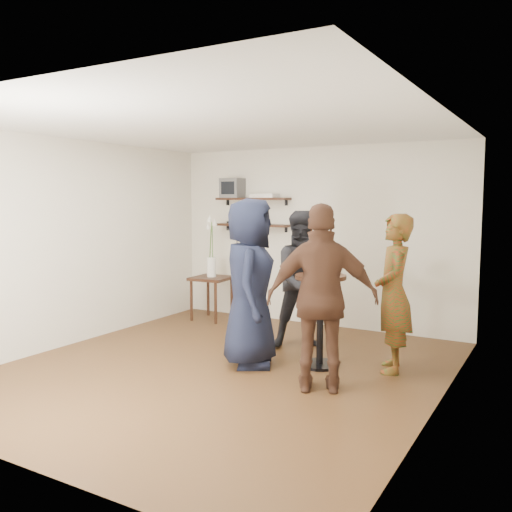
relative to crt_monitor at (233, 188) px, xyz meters
The scene contains 18 objects.
room 2.83m from the crt_monitor, 60.28° to the right, with size 4.58×5.08×2.68m.
shelf_upper 0.39m from the crt_monitor, ahead, with size 1.20×0.25×0.04m, color black.
shelf_lower 0.67m from the crt_monitor, ahead, with size 1.20×0.25×0.04m, color black.
crt_monitor is the anchor object (origin of this frame).
dvd_deck 0.57m from the crt_monitor, ahead, with size 0.40×0.24×0.06m, color silver.
radio 0.67m from the crt_monitor, ahead, with size 0.22×0.10×0.10m, color black.
power_strip 0.54m from the crt_monitor, 73.59° to the left, with size 0.30×0.05×0.03m, color black.
side_table 1.52m from the crt_monitor, 109.27° to the right, with size 0.60×0.60×0.66m.
vase_lilies 1.13m from the crt_monitor, 109.36° to the right, with size 0.19×0.20×0.97m.
drinks_table 3.14m from the crt_monitor, 37.99° to the right, with size 0.56×0.56×1.02m.
wine_glass_fl 2.93m from the crt_monitor, 39.02° to the right, with size 0.07×0.07×0.21m.
wine_glass_fr 3.02m from the crt_monitor, 38.06° to the right, with size 0.07×0.07×0.22m.
wine_glass_bl 2.90m from the crt_monitor, 37.13° to the right, with size 0.06×0.06×0.19m.
wine_glass_br 2.95m from the crt_monitor, 37.44° to the right, with size 0.07×0.07×0.21m.
person_plaid 3.52m from the crt_monitor, 26.81° to the right, with size 0.62×0.41×1.69m, color #A62613.
person_dark 2.39m from the crt_monitor, 32.56° to the right, with size 0.83×0.65×1.71m, color black.
person_navy 2.80m from the crt_monitor, 53.71° to the right, with size 0.91×0.59×1.86m, color black.
person_brown 3.71m from the crt_monitor, 43.85° to the right, with size 1.06×0.44×1.81m, color #482C1F.
Camera 1 is at (3.17, -4.79, 1.85)m, focal length 38.00 mm.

